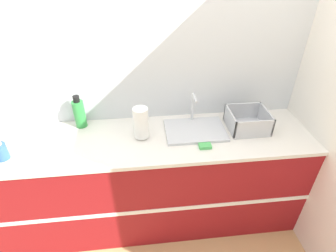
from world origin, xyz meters
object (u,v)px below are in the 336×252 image
Objects in this scene: sink at (195,129)px; bottle_green at (79,113)px; paper_towel_roll at (141,123)px; bottle_blue at (1,151)px; dish_rack at (247,122)px.

bottle_green is at bearing 169.31° from sink.
sink is 1.72× the size of bottle_green.
paper_towel_roll is 0.98m from bottle_blue.
dish_rack is 2.09× the size of bottle_blue.
sink is at bearing 4.90° from paper_towel_roll.
sink is 0.93m from bottle_green.
bottle_blue is at bearing -143.45° from bottle_green.
bottle_green is (-0.91, 0.17, 0.10)m from sink.
dish_rack is (0.42, -0.01, 0.04)m from sink.
sink is at bearing 178.86° from dish_rack.
dish_rack is at bearing -7.71° from bottle_green.
sink is 1.87× the size of paper_towel_roll.
sink is 0.44m from paper_towel_roll.
bottle_green is (-1.33, 0.18, 0.06)m from dish_rack.
bottle_green is (-0.49, 0.21, -0.01)m from paper_towel_roll.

